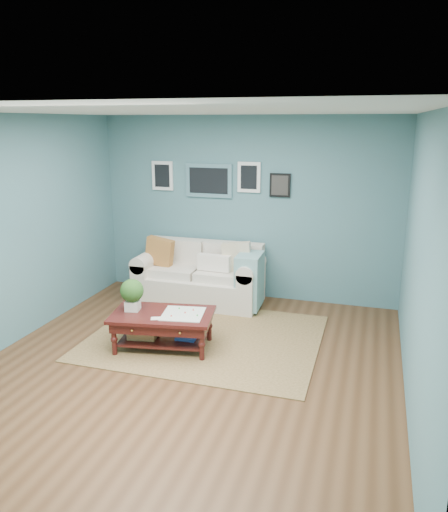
% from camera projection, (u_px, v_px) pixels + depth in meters
% --- Properties ---
extents(room_shell, '(5.00, 5.02, 2.70)m').
position_uv_depth(room_shell, '(186.00, 246.00, 5.16)').
color(room_shell, brown).
rests_on(room_shell, ground).
extents(area_rug, '(2.78, 2.23, 0.01)m').
position_uv_depth(area_rug, '(205.00, 337.00, 6.21)').
color(area_rug, brown).
rests_on(area_rug, ground).
extents(loveseat, '(1.88, 0.85, 0.97)m').
position_uv_depth(loveseat, '(205.00, 276.00, 7.36)').
color(loveseat, '#F2E2D0').
rests_on(loveseat, ground).
extents(coffee_table, '(1.27, 0.87, 0.82)m').
position_uv_depth(coffee_table, '(158.00, 319.00, 5.85)').
color(coffee_table, '#380E0F').
rests_on(coffee_table, ground).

